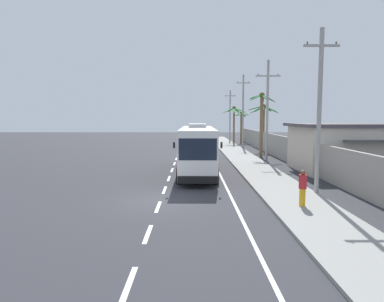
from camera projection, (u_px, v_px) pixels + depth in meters
ground_plane at (159, 200)px, 17.30m from camera, size 160.00×160.00×0.00m
sidewalk_kerb at (255, 169)px, 27.27m from camera, size 3.20×90.00×0.14m
lane_markings at (198, 163)px, 31.75m from camera, size 3.83×71.00×0.01m
boundary_wall at (288, 151)px, 31.16m from camera, size 0.24×60.00×2.37m
coach_bus_foreground at (196, 148)px, 25.51m from camera, size 2.92×11.82×3.72m
motorcycle_beside_bus at (215, 153)px, 34.57m from camera, size 0.56×1.96×1.55m
pedestrian_near_kerb at (301, 187)px, 15.62m from camera, size 0.36×0.36×1.68m
utility_pole_nearest at (318, 109)px, 18.20m from camera, size 1.90×0.24×8.90m
utility_pole_mid at (266, 109)px, 32.42m from camera, size 2.34×0.24×9.62m
utility_pole_far at (242, 110)px, 46.66m from camera, size 1.88×0.24×10.00m
utility_pole_distant at (229, 115)px, 60.96m from camera, size 1.99×0.24×9.03m
palm_nearest at (240, 121)px, 56.34m from camera, size 2.73×2.57×5.19m
palm_second at (262, 118)px, 42.76m from camera, size 3.89×3.90×5.90m
palm_third at (260, 114)px, 35.63m from camera, size 2.94×3.04×6.83m
palm_fourth at (232, 116)px, 53.30m from camera, size 3.91×3.89×6.00m
roadside_building at (382, 147)px, 26.62m from camera, size 14.19×7.21×3.74m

